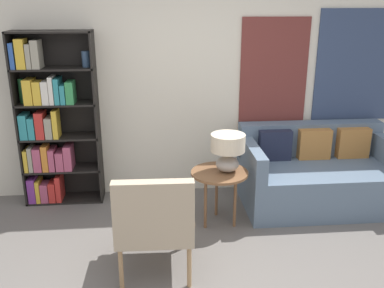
{
  "coord_description": "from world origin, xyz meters",
  "views": [
    {
      "loc": [
        -0.32,
        -2.68,
        2.16
      ],
      "look_at": [
        0.01,
        1.03,
        0.9
      ],
      "focal_mm": 40.0,
      "sensor_mm": 36.0,
      "label": 1
    }
  ],
  "objects_px": {
    "bookshelf": "(50,124)",
    "couch": "(317,175)",
    "side_table": "(219,177)",
    "armchair": "(154,219)",
    "table_lamp": "(228,149)"
  },
  "relations": [
    {
      "from": "bookshelf",
      "to": "couch",
      "type": "relative_size",
      "value": 1.14
    },
    {
      "from": "side_table",
      "to": "armchair",
      "type": "bearing_deg",
      "value": -128.07
    },
    {
      "from": "bookshelf",
      "to": "table_lamp",
      "type": "relative_size",
      "value": 4.92
    },
    {
      "from": "armchair",
      "to": "couch",
      "type": "relative_size",
      "value": 0.55
    },
    {
      "from": "couch",
      "to": "armchair",
      "type": "bearing_deg",
      "value": -146.17
    },
    {
      "from": "side_table",
      "to": "couch",
      "type": "bearing_deg",
      "value": 18.34
    },
    {
      "from": "armchair",
      "to": "bookshelf",
      "type": "bearing_deg",
      "value": 125.88
    },
    {
      "from": "side_table",
      "to": "table_lamp",
      "type": "height_order",
      "value": "table_lamp"
    },
    {
      "from": "bookshelf",
      "to": "side_table",
      "type": "bearing_deg",
      "value": -21.58
    },
    {
      "from": "armchair",
      "to": "side_table",
      "type": "relative_size",
      "value": 1.61
    },
    {
      "from": "bookshelf",
      "to": "armchair",
      "type": "xyz_separation_m",
      "value": [
        1.09,
        -1.51,
        -0.37
      ]
    },
    {
      "from": "bookshelf",
      "to": "table_lamp",
      "type": "distance_m",
      "value": 1.94
    },
    {
      "from": "couch",
      "to": "table_lamp",
      "type": "bearing_deg",
      "value": -160.68
    },
    {
      "from": "bookshelf",
      "to": "table_lamp",
      "type": "xyz_separation_m",
      "value": [
        1.81,
        -0.68,
        -0.1
      ]
    },
    {
      "from": "bookshelf",
      "to": "couch",
      "type": "height_order",
      "value": "bookshelf"
    }
  ]
}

